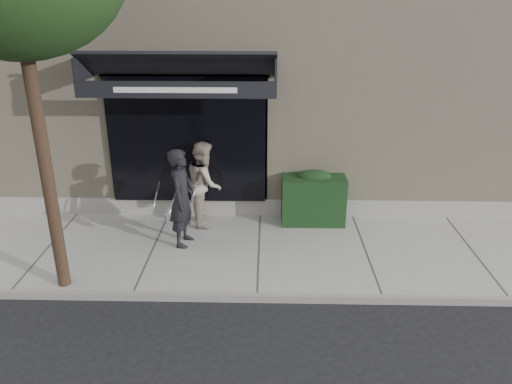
{
  "coord_description": "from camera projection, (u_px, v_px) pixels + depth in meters",
  "views": [
    {
      "loc": [
        0.15,
        -8.33,
        4.62
      ],
      "look_at": [
        -0.07,
        0.6,
        1.03
      ],
      "focal_mm": 35.0,
      "sensor_mm": 36.0,
      "label": 1
    }
  ],
  "objects": [
    {
      "name": "hedge",
      "position": [
        313.0,
        197.0,
        10.34
      ],
      "size": [
        1.3,
        0.7,
        1.14
      ],
      "color": "black",
      "rests_on": "sidewalk"
    },
    {
      "name": "sidewalk",
      "position": [
        259.0,
        251.0,
        9.43
      ],
      "size": [
        20.0,
        3.0,
        0.12
      ],
      "primitive_type": "cube",
      "color": "#A3A49E",
      "rests_on": "ground"
    },
    {
      "name": "curb",
      "position": [
        257.0,
        298.0,
        7.99
      ],
      "size": [
        20.0,
        0.1,
        0.14
      ],
      "primitive_type": "cube",
      "color": "gray",
      "rests_on": "ground"
    },
    {
      "name": "pedestrian_front",
      "position": [
        182.0,
        198.0,
        9.26
      ],
      "size": [
        0.85,
        0.87,
        1.89
      ],
      "color": "black",
      "rests_on": "sidewalk"
    },
    {
      "name": "building_facade",
      "position": [
        262.0,
        70.0,
        13.03
      ],
      "size": [
        14.3,
        8.04,
        5.64
      ],
      "color": "#C1B193",
      "rests_on": "ground"
    },
    {
      "name": "ground",
      "position": [
        259.0,
        254.0,
        9.45
      ],
      "size": [
        80.0,
        80.0,
        0.0
      ],
      "primitive_type": "plane",
      "color": "black",
      "rests_on": "ground"
    },
    {
      "name": "pedestrian_back",
      "position": [
        204.0,
        183.0,
        10.17
      ],
      "size": [
        0.8,
        0.95,
        1.75
      ],
      "color": "#B19F8D",
      "rests_on": "sidewalk"
    }
  ]
}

